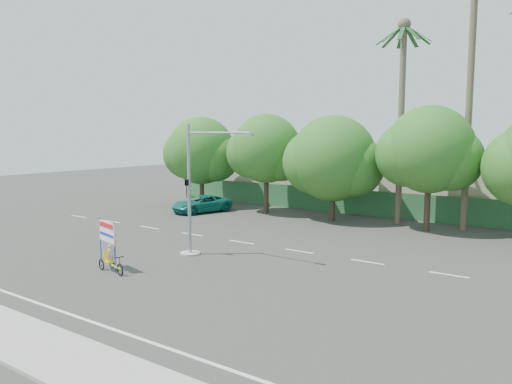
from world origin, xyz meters
The scene contains 14 objects.
ground centered at (0.00, 0.00, 0.00)m, with size 120.00×120.00×0.00m, color #33302D.
sidewalk_near centered at (0.00, -7.50, 0.06)m, with size 50.00×2.40×0.12m, color gray.
fence centered at (0.00, 21.50, 1.00)m, with size 38.00×0.08×2.00m, color #336B3D.
building_left centered at (-10.00, 26.00, 2.00)m, with size 12.00×8.00×4.00m, color beige.
building_right centered at (8.00, 26.00, 1.80)m, with size 14.00×8.00×3.60m, color beige.
tree_far_left centered at (-14.05, 18.00, 4.76)m, with size 7.14×6.00×7.96m.
tree_left centered at (-7.05, 18.00, 5.06)m, with size 6.66×5.60×8.07m.
tree_center centered at (-1.05, 18.00, 4.47)m, with size 7.62×6.40×7.85m.
tree_right centered at (5.95, 18.00, 5.24)m, with size 6.90×5.80×8.36m.
palm_tall centered at (8.00, 19.50, 10.46)m, with size 3.73×3.79×17.45m.
palm_short centered at (3.50, 19.50, 8.86)m, with size 3.73×3.79×14.45m.
traffic_signal centered at (-2.20, 3.98, 2.92)m, with size 4.72×1.10×7.00m.
trike_billboard centered at (-3.42, -0.60, 0.99)m, with size 2.44×0.95×2.47m.
pickup_truck centered at (-11.55, 15.15, 0.70)m, with size 2.32×5.03×1.40m, color #0E685B.
Camera 1 is at (15.68, -15.52, 6.56)m, focal length 35.00 mm.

